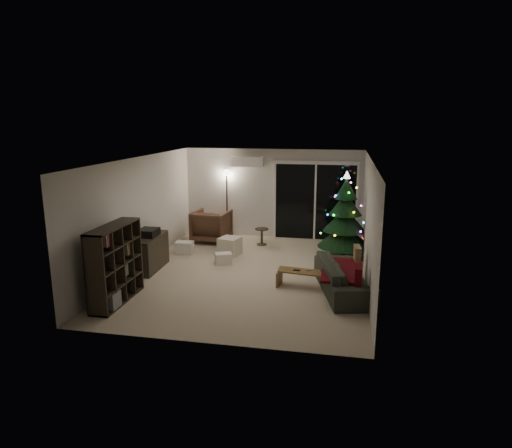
{
  "coord_description": "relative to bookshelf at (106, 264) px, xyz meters",
  "views": [
    {
      "loc": [
        1.98,
        -9.31,
        3.33
      ],
      "look_at": [
        0.1,
        0.3,
        1.05
      ],
      "focal_mm": 32.0,
      "sensor_mm": 36.0,
      "label": 1
    }
  ],
  "objects": [
    {
      "name": "cardboard_box_b",
      "position": [
        1.53,
        2.53,
        -0.59
      ],
      "size": [
        0.45,
        0.4,
        0.26
      ],
      "primitive_type": "cube",
      "rotation": [
        0.0,
        0.0,
        0.39
      ],
      "color": "white",
      "rests_on": "floor"
    },
    {
      "name": "ottoman",
      "position": [
        1.48,
        3.33,
        -0.51
      ],
      "size": [
        0.59,
        0.59,
        0.43
      ],
      "primitive_type": "cube",
      "rotation": [
        0.0,
        0.0,
        -0.27
      ],
      "color": "beige",
      "rests_on": "floor"
    },
    {
      "name": "cushion_b",
      "position": [
        4.55,
        0.64,
        -0.17
      ],
      "size": [
        0.15,
        0.41,
        0.4
      ],
      "primitive_type": "cube",
      "rotation": [
        0.0,
        0.0,
        -0.07
      ],
      "color": "#4B0A0E",
      "rests_on": "sofa"
    },
    {
      "name": "room",
      "position": [
        2.71,
        3.5,
        0.29
      ],
      "size": [
        6.5,
        7.51,
        2.6
      ],
      "color": "beige",
      "rests_on": "ground"
    },
    {
      "name": "media_cabinet",
      "position": [
        0.0,
        1.86,
        -0.34
      ],
      "size": [
        0.5,
        1.25,
        0.77
      ],
      "primitive_type": "cube",
      "rotation": [
        0.0,
        0.0,
        0.03
      ],
      "color": "black",
      "rests_on": "floor"
    },
    {
      "name": "bookshelf",
      "position": [
        0.0,
        0.0,
        0.0
      ],
      "size": [
        0.79,
        1.49,
        1.45
      ],
      "primitive_type": null,
      "rotation": [
        0.0,
        0.0,
        -0.31
      ],
      "color": "black",
      "rests_on": "floor"
    },
    {
      "name": "armchair",
      "position": [
        0.69,
        4.42,
        -0.29
      ],
      "size": [
        1.01,
        1.03,
        0.88
      ],
      "primitive_type": "imported",
      "rotation": [
        0.0,
        0.0,
        3.07
      ],
      "color": "brown",
      "rests_on": "floor"
    },
    {
      "name": "remote_a",
      "position": [
        3.36,
        1.41,
        -0.38
      ],
      "size": [
        0.13,
        0.04,
        0.02
      ],
      "primitive_type": "cube",
      "color": "black",
      "rests_on": "coffee_table"
    },
    {
      "name": "remote_b",
      "position": [
        3.61,
        1.46,
        -0.38
      ],
      "size": [
        0.13,
        0.08,
        0.02
      ],
      "primitive_type": "cube",
      "rotation": [
        0.0,
        0.0,
        0.35
      ],
      "color": "slate",
      "rests_on": "coffee_table"
    },
    {
      "name": "side_table",
      "position": [
        2.11,
        4.35,
        -0.5
      ],
      "size": [
        0.41,
        0.41,
        0.45
      ],
      "primitive_type": "cylinder",
      "rotation": [
        0.0,
        0.0,
        0.16
      ],
      "color": "black",
      "rests_on": "floor"
    },
    {
      "name": "sofa_throw",
      "position": [
        4.2,
        1.29,
        -0.28
      ],
      "size": [
        0.66,
        1.52,
        0.05
      ],
      "primitive_type": "cube",
      "color": "#4B0A0E",
      "rests_on": "sofa"
    },
    {
      "name": "christmas_tree",
      "position": [
        4.28,
        3.75,
        0.33
      ],
      "size": [
        1.7,
        1.7,
        2.1
      ],
      "primitive_type": "cone",
      "rotation": [
        0.0,
        0.0,
        0.39
      ],
      "color": "black",
      "rests_on": "floor"
    },
    {
      "name": "stereo",
      "position": [
        0.0,
        1.86,
        0.13
      ],
      "size": [
        0.39,
        0.46,
        0.16
      ],
      "primitive_type": "cube",
      "color": "black",
      "rests_on": "media_cabinet"
    },
    {
      "name": "coffee_table",
      "position": [
        3.51,
        1.41,
        -0.56
      ],
      "size": [
        1.11,
        0.52,
        0.34
      ],
      "primitive_type": null,
      "rotation": [
        0.0,
        0.0,
        -0.14
      ],
      "color": "brown",
      "rests_on": "floor"
    },
    {
      "name": "sofa",
      "position": [
        4.3,
        1.29,
        -0.42
      ],
      "size": [
        1.29,
        2.24,
        0.61
      ],
      "primitive_type": "imported",
      "rotation": [
        0.0,
        0.0,
        1.8
      ],
      "color": "#242922",
      "rests_on": "floor"
    },
    {
      "name": "cardboard_box_a",
      "position": [
        0.34,
        3.18,
        -0.57
      ],
      "size": [
        0.45,
        0.35,
        0.3
      ],
      "primitive_type": "cube",
      "rotation": [
        0.0,
        0.0,
        0.07
      ],
      "color": "white",
      "rests_on": "floor"
    },
    {
      "name": "cushion_a",
      "position": [
        4.55,
        1.94,
        -0.17
      ],
      "size": [
        0.16,
        0.41,
        0.4
      ],
      "primitive_type": "cube",
      "rotation": [
        0.0,
        0.0,
        0.09
      ],
      "color": "#9E7B4F",
      "rests_on": "sofa"
    },
    {
      "name": "floor_lamp",
      "position": [
        0.94,
        5.17,
        0.21
      ],
      "size": [
        0.3,
        0.3,
        1.86
      ],
      "primitive_type": "cylinder",
      "color": "black",
      "rests_on": "floor"
    }
  ]
}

